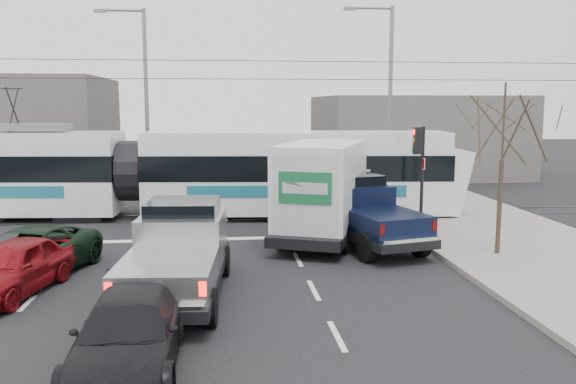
{
  "coord_description": "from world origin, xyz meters",
  "views": [
    {
      "loc": [
        -0.56,
        -14.29,
        4.55
      ],
      "look_at": [
        1.57,
        4.47,
        1.8
      ],
      "focal_mm": 38.0,
      "sensor_mm": 36.0,
      "label": 1
    }
  ],
  "objects": [
    {
      "name": "ground",
      "position": [
        0.0,
        0.0,
        0.0
      ],
      "size": [
        120.0,
        120.0,
        0.0
      ],
      "primitive_type": "plane",
      "color": "black",
      "rests_on": "ground"
    },
    {
      "name": "rails",
      "position": [
        0.0,
        10.0,
        0.01
      ],
      "size": [
        60.0,
        1.6,
        0.03
      ],
      "primitive_type": "cube",
      "color": "#33302D",
      "rests_on": "ground"
    },
    {
      "name": "building_right",
      "position": [
        12.0,
        24.0,
        2.5
      ],
      "size": [
        12.0,
        10.0,
        5.0
      ],
      "primitive_type": "cube",
      "color": "#645E5A",
      "rests_on": "ground"
    },
    {
      "name": "bare_tree",
      "position": [
        7.6,
        2.5,
        3.79
      ],
      "size": [
        2.4,
        2.4,
        5.0
      ],
      "color": "#47382B",
      "rests_on": "ground"
    },
    {
      "name": "traffic_signal",
      "position": [
        6.47,
        6.5,
        2.74
      ],
      "size": [
        0.44,
        0.44,
        3.6
      ],
      "color": "black",
      "rests_on": "ground"
    },
    {
      "name": "street_lamp_near",
      "position": [
        7.31,
        14.0,
        5.11
      ],
      "size": [
        2.38,
        0.25,
        9.0
      ],
      "color": "slate",
      "rests_on": "ground"
    },
    {
      "name": "street_lamp_far",
      "position": [
        -4.19,
        16.0,
        5.11
      ],
      "size": [
        2.38,
        0.25,
        9.0
      ],
      "color": "slate",
      "rests_on": "ground"
    },
    {
      "name": "catenary",
      "position": [
        0.0,
        10.0,
        3.88
      ],
      "size": [
        60.0,
        0.2,
        7.0
      ],
      "color": "black",
      "rests_on": "ground"
    },
    {
      "name": "tram",
      "position": [
        -4.04,
        10.37,
        1.82
      ],
      "size": [
        25.21,
        4.9,
        5.12
      ],
      "rotation": [
        0.0,
        0.0,
        -0.09
      ],
      "color": "white",
      "rests_on": "ground"
    },
    {
      "name": "silver_pickup",
      "position": [
        -1.54,
        0.16,
        1.07
      ],
      "size": [
        2.53,
        6.08,
        2.15
      ],
      "rotation": [
        0.0,
        0.0,
        -0.08
      ],
      "color": "black",
      "rests_on": "ground"
    },
    {
      "name": "box_truck",
      "position": [
        2.95,
        5.59,
        1.62
      ],
      "size": [
        4.54,
        6.94,
        3.29
      ],
      "rotation": [
        0.0,
        0.0,
        -0.38
      ],
      "color": "black",
      "rests_on": "ground"
    },
    {
      "name": "navy_pickup",
      "position": [
        4.0,
        4.64,
        1.1
      ],
      "size": [
        3.19,
        5.6,
        2.23
      ],
      "rotation": [
        0.0,
        0.0,
        0.25
      ],
      "color": "black",
      "rests_on": "ground"
    },
    {
      "name": "green_car",
      "position": [
        -5.57,
        1.93,
        0.65
      ],
      "size": [
        3.38,
        5.06,
        1.29
      ],
      "primitive_type": "imported",
      "rotation": [
        0.0,
        0.0,
        -0.29
      ],
      "color": "black",
      "rests_on": "ground"
    },
    {
      "name": "red_car",
      "position": [
        -5.53,
        0.55,
        0.66
      ],
      "size": [
        2.44,
        4.15,
        1.33
      ],
      "primitive_type": "imported",
      "rotation": [
        0.0,
        0.0,
        -0.24
      ],
      "color": "maroon",
      "rests_on": "ground"
    },
    {
      "name": "dark_car",
      "position": [
        -2.15,
        -4.06,
        0.63
      ],
      "size": [
        1.82,
        4.36,
        1.26
      ],
      "primitive_type": "imported",
      "rotation": [
        0.0,
        0.0,
        -0.01
      ],
      "color": "black",
      "rests_on": "ground"
    }
  ]
}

